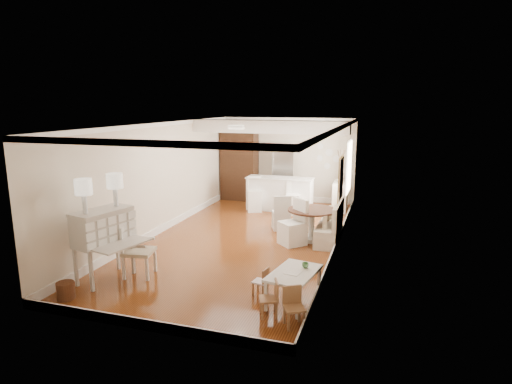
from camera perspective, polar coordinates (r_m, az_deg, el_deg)
The scene contains 20 objects.
room at distance 10.40m, azimuth -0.85°, elevation 4.64°, with size 9.00×9.04×2.82m.
secretary_bureau at distance 8.50m, azimuth -19.59°, elevation -6.68°, with size 1.07×1.09×1.37m, color beige.
gustavian_armchair at distance 8.56m, azimuth -15.34°, elevation -7.54°, with size 0.58×0.58×1.01m, color silver.
wicker_basket at distance 8.13m, azimuth -24.05°, elevation -11.92°, with size 0.30×0.30×0.30m, color #5A311C.
kids_table at distance 7.31m, azimuth 5.04°, elevation -12.53°, with size 0.65×1.09×0.54m, color white.
kids_chair_a at distance 6.85m, azimuth 1.69°, elevation -14.00°, with size 0.28×0.28×0.59m, color #A27149.
kids_chair_b at distance 7.56m, azimuth 0.58°, elevation -11.78°, with size 0.24×0.24×0.50m, color #956844.
kids_chair_c at distance 6.59m, azimuth 5.11°, elevation -15.08°, with size 0.29×0.29×0.61m, color #9F6F48.
banquette at distance 10.44m, azimuth 9.74°, elevation -3.87°, with size 0.52×1.60×0.98m, color silver.
dining_table at distance 10.41m, azimuth 7.40°, elevation -4.39°, with size 1.16×1.16×0.79m, color #462316.
slip_chair_near at distance 10.06m, azimuth 4.88°, elevation -4.03°, with size 0.51×0.53×1.08m, color white.
slip_chair_far at distance 11.27m, azimuth 3.39°, elevation -2.66°, with size 0.44×0.46×0.94m, color silver.
breakfast_counter at distance 13.26m, azimuth 3.17°, elevation -0.25°, with size 2.05×0.65×1.03m, color white.
bar_stool_left at distance 13.08m, azimuth -0.18°, elevation -0.32°, with size 0.42×0.42×1.06m, color white.
bar_stool_right at distance 12.74m, azimuth 4.91°, elevation -0.89°, with size 0.39×0.39×0.98m, color white.
pantry_cabinet at distance 14.65m, azimuth -2.22°, elevation 3.44°, with size 1.20×0.60×2.30m, color #381E11.
fridge at distance 14.15m, azimuth 5.02°, elevation 2.08°, with size 0.75×0.65×1.80m, color silver.
sideboard at distance 13.48m, azimuth 11.15°, elevation -0.56°, with size 0.41×0.93×0.89m, color silver.
pencil_cup at distance 7.37m, azimuth 6.59°, elevation -9.68°, with size 0.11×0.11×0.09m, color #5FA461.
branch_vase at distance 13.33m, azimuth 11.17°, elevation 1.69°, with size 0.19×0.19×0.20m, color white.
Camera 1 is at (3.27, -9.48, 3.28)m, focal length 30.00 mm.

